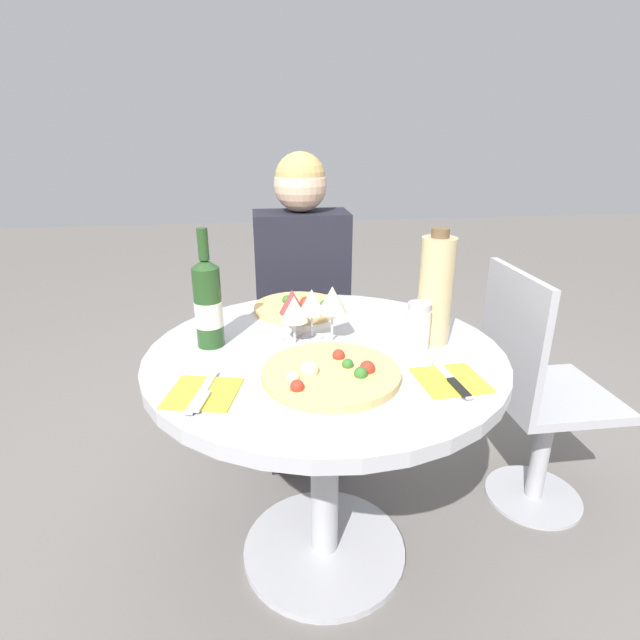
% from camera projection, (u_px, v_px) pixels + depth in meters
% --- Properties ---
extents(ground_plane, '(12.00, 12.00, 0.00)m').
position_uv_depth(ground_plane, '(324.00, 551.00, 1.59)').
color(ground_plane, slate).
rests_on(ground_plane, ground).
extents(dining_table, '(0.95, 0.95, 0.70)m').
position_uv_depth(dining_table, '(325.00, 399.00, 1.39)').
color(dining_table, '#B2B2B7').
rests_on(dining_table, ground_plane).
extents(chair_behind_diner, '(0.37, 0.37, 0.85)m').
position_uv_depth(chair_behind_diner, '(301.00, 336.00, 2.16)').
color(chair_behind_diner, '#ADADB2').
rests_on(chair_behind_diner, ground_plane).
extents(seated_diner, '(0.37, 0.42, 1.18)m').
position_uv_depth(seated_diner, '(304.00, 321.00, 1.99)').
color(seated_diner, black).
rests_on(seated_diner, ground_plane).
extents(chair_empty_side, '(0.37, 0.37, 0.85)m').
position_uv_depth(chair_empty_side, '(535.00, 398.00, 1.66)').
color(chair_empty_side, '#ADADB2').
rests_on(chair_empty_side, ground_plane).
extents(pizza_large, '(0.33, 0.33, 0.05)m').
position_uv_depth(pizza_large, '(331.00, 373.00, 1.18)').
color(pizza_large, '#DBB26B').
rests_on(pizza_large, dining_table).
extents(pizza_small_far, '(0.28, 0.28, 0.05)m').
position_uv_depth(pizza_small_far, '(299.00, 307.00, 1.61)').
color(pizza_small_far, '#DBB26B').
rests_on(pizza_small_far, dining_table).
extents(wine_bottle, '(0.07, 0.07, 0.32)m').
position_uv_depth(wine_bottle, '(208.00, 303.00, 1.32)').
color(wine_bottle, '#23471E').
rests_on(wine_bottle, dining_table).
extents(tall_carafe, '(0.09, 0.09, 0.31)m').
position_uv_depth(tall_carafe, '(435.00, 290.00, 1.34)').
color(tall_carafe, tan).
rests_on(tall_carafe, dining_table).
extents(sugar_shaker, '(0.06, 0.06, 0.13)m').
position_uv_depth(sugar_shaker, '(418.00, 326.00, 1.32)').
color(sugar_shaker, silver).
rests_on(sugar_shaker, dining_table).
extents(wine_glass_front_left, '(0.08, 0.08, 0.14)m').
position_uv_depth(wine_glass_front_left, '(294.00, 310.00, 1.33)').
color(wine_glass_front_left, silver).
rests_on(wine_glass_front_left, dining_table).
extents(wine_glass_center, '(0.08, 0.08, 0.14)m').
position_uv_depth(wine_glass_center, '(312.00, 302.00, 1.37)').
color(wine_glass_center, silver).
rests_on(wine_glass_center, dining_table).
extents(wine_glass_front_right, '(0.08, 0.08, 0.16)m').
position_uv_depth(wine_glass_front_right, '(332.00, 301.00, 1.34)').
color(wine_glass_front_right, silver).
rests_on(wine_glass_front_right, dining_table).
extents(wine_glass_back_left, '(0.07, 0.07, 0.13)m').
position_uv_depth(wine_glass_back_left, '(292.00, 302.00, 1.40)').
color(wine_glass_back_left, silver).
rests_on(wine_glass_back_left, dining_table).
extents(place_setting_left, '(0.18, 0.19, 0.01)m').
position_uv_depth(place_setting_left, '(203.00, 393.00, 1.11)').
color(place_setting_left, yellow).
rests_on(place_setting_left, dining_table).
extents(place_setting_right, '(0.16, 0.19, 0.01)m').
position_uv_depth(place_setting_right, '(451.00, 380.00, 1.16)').
color(place_setting_right, yellow).
rests_on(place_setting_right, dining_table).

